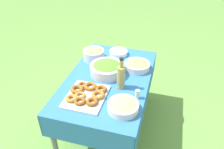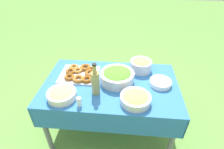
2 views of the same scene
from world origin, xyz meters
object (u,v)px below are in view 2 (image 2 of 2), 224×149
(salad_bowl, at_px, (117,76))
(donut_platter, at_px, (80,73))
(olive_oil_bottle, at_px, (95,82))
(plate_stack, at_px, (160,83))
(bread_bowl, at_px, (141,65))
(fruit_bowl, at_px, (135,98))
(pasta_bowl, at_px, (62,94))

(salad_bowl, bearing_deg, donut_platter, 169.95)
(salad_bowl, distance_m, olive_oil_bottle, 0.27)
(plate_stack, distance_m, bread_bowl, 0.31)
(salad_bowl, relative_size, bread_bowl, 1.44)
(fruit_bowl, bearing_deg, salad_bowl, 122.32)
(pasta_bowl, xyz_separation_m, fruit_bowl, (0.65, 0.00, 0.00))
(donut_platter, xyz_separation_m, fruit_bowl, (0.57, -0.35, 0.02))
(salad_bowl, xyz_separation_m, plate_stack, (0.43, -0.01, -0.04))
(pasta_bowl, distance_m, bread_bowl, 0.88)
(olive_oil_bottle, xyz_separation_m, bread_bowl, (0.42, 0.42, -0.05))
(salad_bowl, relative_size, olive_oil_bottle, 1.07)
(plate_stack, bearing_deg, donut_platter, 174.20)
(plate_stack, height_order, fruit_bowl, fruit_bowl)
(plate_stack, bearing_deg, pasta_bowl, -163.30)
(salad_bowl, height_order, fruit_bowl, salad_bowl)
(pasta_bowl, bearing_deg, plate_stack, 16.70)
(pasta_bowl, relative_size, olive_oil_bottle, 0.82)
(pasta_bowl, distance_m, olive_oil_bottle, 0.32)
(salad_bowl, xyz_separation_m, fruit_bowl, (0.18, -0.28, -0.02))
(plate_stack, bearing_deg, fruit_bowl, -132.93)
(salad_bowl, distance_m, bread_bowl, 0.33)
(salad_bowl, height_order, olive_oil_bottle, olive_oil_bottle)
(olive_oil_bottle, relative_size, bread_bowl, 1.35)
(plate_stack, distance_m, fruit_bowl, 0.37)
(fruit_bowl, bearing_deg, plate_stack, 47.07)
(pasta_bowl, xyz_separation_m, donut_platter, (0.08, 0.35, -0.02))
(donut_platter, xyz_separation_m, plate_stack, (0.82, -0.08, 0.00))
(donut_platter, height_order, olive_oil_bottle, olive_oil_bottle)
(salad_bowl, bearing_deg, plate_stack, -1.83)
(donut_platter, height_order, bread_bowl, bread_bowl)
(bread_bowl, bearing_deg, donut_platter, -166.14)
(bread_bowl, height_order, fruit_bowl, bread_bowl)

